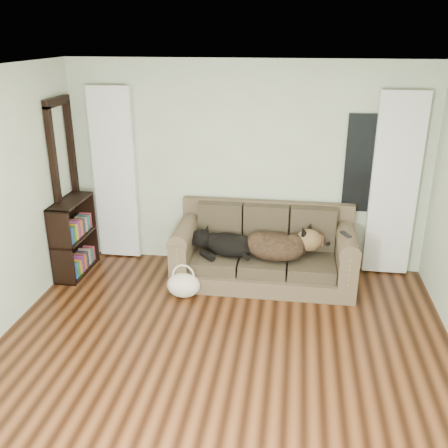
# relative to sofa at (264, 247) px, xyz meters

# --- Properties ---
(floor) EXTENTS (5.00, 5.00, 0.00)m
(floor) POSITION_rel_sofa_xyz_m (-0.29, -1.97, -0.45)
(floor) COLOR black
(floor) RESTS_ON ground
(ceiling) EXTENTS (5.00, 5.00, 0.00)m
(ceiling) POSITION_rel_sofa_xyz_m (-0.29, -1.97, 2.15)
(ceiling) COLOR white
(ceiling) RESTS_ON ground
(wall_back) EXTENTS (4.50, 0.04, 2.60)m
(wall_back) POSITION_rel_sofa_xyz_m (-0.29, 0.53, 0.85)
(wall_back) COLOR beige
(wall_back) RESTS_ON ground
(curtain_left) EXTENTS (0.55, 0.08, 2.25)m
(curtain_left) POSITION_rel_sofa_xyz_m (-1.99, 0.45, 0.70)
(curtain_left) COLOR white
(curtain_left) RESTS_ON ground
(curtain_right) EXTENTS (0.55, 0.08, 2.25)m
(curtain_right) POSITION_rel_sofa_xyz_m (1.51, 0.45, 0.70)
(curtain_right) COLOR white
(curtain_right) RESTS_ON ground
(window_pane) EXTENTS (0.50, 0.03, 1.20)m
(window_pane) POSITION_rel_sofa_xyz_m (1.16, 0.50, 0.95)
(window_pane) COLOR black
(window_pane) RESTS_ON wall_back
(door_casing) EXTENTS (0.07, 0.60, 2.10)m
(door_casing) POSITION_rel_sofa_xyz_m (-2.49, 0.07, 0.60)
(door_casing) COLOR black
(door_casing) RESTS_ON ground
(sofa) EXTENTS (2.16, 0.93, 0.88)m
(sofa) POSITION_rel_sofa_xyz_m (0.00, 0.00, 0.00)
(sofa) COLOR #403727
(sofa) RESTS_ON floor
(dog_black_lab) EXTENTS (0.74, 0.63, 0.27)m
(dog_black_lab) POSITION_rel_sofa_xyz_m (-0.46, -0.05, 0.03)
(dog_black_lab) COLOR black
(dog_black_lab) RESTS_ON sofa
(dog_shepherd) EXTENTS (0.85, 0.68, 0.34)m
(dog_shepherd) POSITION_rel_sofa_xyz_m (0.17, -0.06, 0.04)
(dog_shepherd) COLOR black
(dog_shepherd) RESTS_ON sofa
(tv_remote) EXTENTS (0.13, 0.21, 0.02)m
(tv_remote) POSITION_rel_sofa_xyz_m (0.93, -0.14, 0.28)
(tv_remote) COLOR black
(tv_remote) RESTS_ON sofa
(tote_bag) EXTENTS (0.48, 0.43, 0.28)m
(tote_bag) POSITION_rel_sofa_xyz_m (-0.89, -0.53, -0.29)
(tote_bag) COLOR beige
(tote_bag) RESTS_ON floor
(bookshelf) EXTENTS (0.36, 0.79, 0.96)m
(bookshelf) POSITION_rel_sofa_xyz_m (-2.38, -0.10, 0.05)
(bookshelf) COLOR black
(bookshelf) RESTS_ON floor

